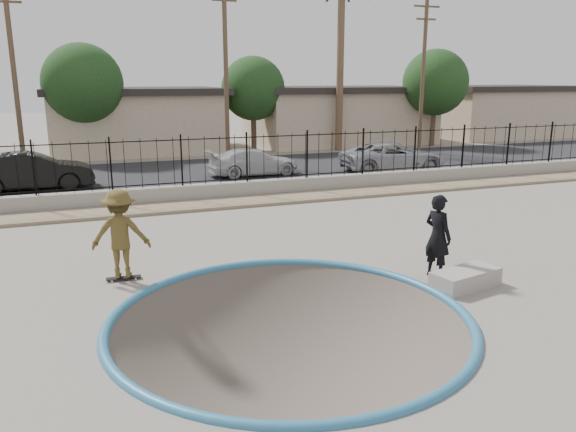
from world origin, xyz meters
The scene contains 24 objects.
ground centered at (0.00, 12.00, -1.10)m, with size 120.00×120.00×2.20m, color gray.
bowl_pit centered at (0.00, -1.00, 0.00)m, with size 6.84×6.84×1.80m, color #483F37, non-canonical shape.
coping_ring centered at (0.00, -1.00, 0.00)m, with size 7.04×7.04×0.20m, color teal.
rock_strip centered at (0.00, 9.20, 0.06)m, with size 42.00×1.60×0.11m, color tan.
retaining_wall centered at (0.00, 10.30, 0.30)m, with size 42.00×0.45×0.60m, color gray.
fence centered at (0.00, 10.30, 1.50)m, with size 40.00×0.04×1.80m.
street centered at (0.00, 17.00, 0.02)m, with size 90.00×8.00×0.04m, color black.
house_center centered at (0.00, 26.50, 1.97)m, with size 10.60×8.60×3.90m.
house_east centered at (14.00, 26.50, 1.97)m, with size 12.60×8.60×3.90m.
house_east_far centered at (28.00, 26.50, 1.97)m, with size 11.60×8.60×3.90m.
palm_right centered at (12.00, 22.00, 7.33)m, with size 2.30×2.30×10.30m.
utility_pole_left centered at (-6.00, 19.00, 4.70)m, with size 1.70×0.24×9.00m.
utility_pole_mid centered at (4.00, 19.00, 4.96)m, with size 1.70×0.24×9.50m.
utility_pole_right centered at (16.00, 19.00, 4.70)m, with size 1.70×0.24×9.00m.
street_tree_left centered at (-3.00, 23.00, 4.19)m, with size 4.32×4.32×6.36m.
street_tree_mid centered at (7.00, 24.00, 3.84)m, with size 3.96×3.96×5.83m.
street_tree_right centered at (19.00, 22.00, 4.19)m, with size 4.32×4.32×6.36m.
skater centered at (-2.80, 2.37, 1.00)m, with size 1.30×0.75×2.01m, color brown.
skateboard centered at (-2.80, 2.37, 0.05)m, with size 0.78×0.24×0.07m.
videographer centered at (4.02, 0.06, 0.97)m, with size 0.71×0.47×1.95m, color black.
concrete_ledge centered at (4.23, -0.75, 0.20)m, with size 1.60×0.70×0.40m, color gray.
car_b centered at (-5.37, 14.38, 0.81)m, with size 1.65×4.72×1.56m, color black.
car_c centered at (4.13, 14.76, 0.66)m, with size 1.74×4.29×1.24m, color #B9B9BB.
car_d centered at (10.83, 13.40, 0.75)m, with size 2.37×5.14×1.43m, color #94959C.
Camera 1 is at (-3.52, -10.29, 4.50)m, focal length 35.00 mm.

